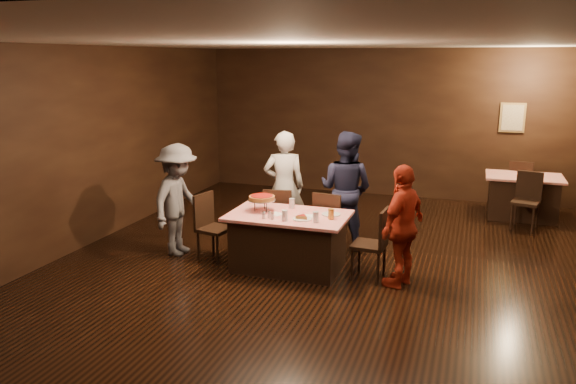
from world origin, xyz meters
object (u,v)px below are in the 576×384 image
at_px(chair_end_left, 215,228).
at_px(diner_white_jacket, 284,187).
at_px(diner_grey_knit, 178,200).
at_px(diner_red_shirt, 403,226).
at_px(glass_front_right, 316,217).
at_px(glass_front_left, 285,215).
at_px(chair_far_left, 279,218).
at_px(back_table, 522,197).
at_px(chair_back_near, 526,201).
at_px(diner_navy_hoodie, 346,189).
at_px(glass_back, 292,203).
at_px(chair_back_far, 521,185).
at_px(chair_far_right, 331,223).
at_px(pizza_stand, 262,198).
at_px(plate_empty, 331,214).
at_px(main_table, 288,241).
at_px(chair_end_right, 369,243).
at_px(glass_amber, 331,214).

bearing_deg(chair_end_left, diner_white_jacket, -17.05).
height_order(diner_grey_knit, diner_red_shirt, diner_grey_knit).
bearing_deg(glass_front_right, glass_front_left, -172.87).
relative_size(chair_far_left, glass_front_left, 6.79).
bearing_deg(back_table, diner_white_jacket, -144.82).
distance_m(chair_far_left, chair_back_near, 4.24).
bearing_deg(diner_navy_hoodie, glass_front_left, 86.69).
bearing_deg(chair_end_left, glass_back, -61.85).
relative_size(chair_back_far, glass_front_right, 6.79).
height_order(chair_far_right, pizza_stand, pizza_stand).
distance_m(plate_empty, glass_front_left, 0.68).
height_order(main_table, plate_empty, plate_empty).
bearing_deg(glass_front_right, diner_navy_hoodie, 87.72).
height_order(chair_far_left, diner_navy_hoodie, diner_navy_hoodie).
bearing_deg(chair_back_near, diner_grey_knit, -134.51).
bearing_deg(diner_red_shirt, main_table, -72.31).
bearing_deg(plate_empty, glass_back, 165.96).
height_order(chair_back_far, glass_front_right, chair_back_far).
bearing_deg(chair_far_right, chair_far_left, 5.84).
relative_size(chair_end_right, diner_red_shirt, 0.61).
xyz_separation_m(chair_back_near, diner_red_shirt, (-1.66, -3.11, 0.30)).
bearing_deg(diner_grey_knit, chair_back_near, -55.92).
bearing_deg(glass_back, diner_red_shirt, -14.04).
height_order(chair_end_right, diner_red_shirt, diner_red_shirt).
bearing_deg(diner_grey_knit, diner_navy_hoodie, -59.82).
relative_size(diner_navy_hoodie, diner_grey_knit, 1.08).
relative_size(chair_end_right, diner_white_jacket, 0.55).
xyz_separation_m(plate_empty, glass_back, (-0.60, 0.15, 0.06)).
xyz_separation_m(chair_end_right, chair_back_far, (2.09, 4.32, 0.00)).
bearing_deg(chair_back_near, glass_front_left, -118.93).
relative_size(diner_white_jacket, diner_red_shirt, 1.11).
relative_size(pizza_stand, glass_front_left, 2.71).
xyz_separation_m(diner_white_jacket, diner_navy_hoodie, (0.96, 0.06, 0.01)).
height_order(diner_grey_knit, pizza_stand, diner_grey_knit).
bearing_deg(chair_far_left, glass_front_left, 101.52).
distance_m(chair_far_right, chair_back_far, 4.53).
relative_size(chair_back_far, diner_grey_knit, 0.58).
relative_size(diner_white_jacket, pizza_stand, 4.56).
xyz_separation_m(chair_far_left, plate_empty, (0.95, -0.60, 0.30)).
xyz_separation_m(chair_end_right, diner_red_shirt, (0.43, -0.10, 0.30)).
height_order(chair_end_right, plate_empty, chair_end_right).
xyz_separation_m(diner_navy_hoodie, glass_front_right, (-0.06, -1.46, -0.04)).
bearing_deg(chair_far_left, chair_end_right, 141.76).
height_order(chair_far_left, glass_amber, chair_far_left).
bearing_deg(diner_grey_knit, main_table, -89.30).
height_order(glass_front_left, glass_amber, same).
distance_m(chair_far_right, glass_back, 0.73).
xyz_separation_m(diner_grey_knit, glass_front_left, (1.76, -0.37, 0.03)).
xyz_separation_m(chair_far_left, glass_front_right, (0.85, -1.00, 0.37)).
distance_m(main_table, pizza_stand, 0.70).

